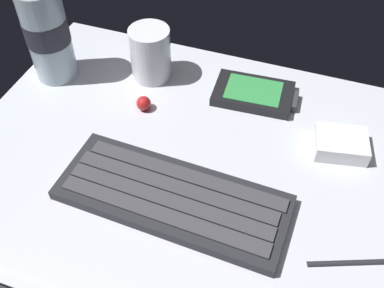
{
  "coord_description": "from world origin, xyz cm",
  "views": [
    {
      "loc": [
        13.23,
        -37.32,
        46.87
      ],
      "look_at": [
        0.0,
        0.0,
        3.0
      ],
      "focal_mm": 41.99,
      "sensor_mm": 36.0,
      "label": 1
    }
  ],
  "objects": [
    {
      "name": "ground_plane",
      "position": [
        0.0,
        -0.23,
        -0.99
      ],
      "size": [
        64.0,
        48.0,
        2.8
      ],
      "color": "silver"
    },
    {
      "name": "juice_cup",
      "position": [
        -12.14,
        14.76,
        3.91
      ],
      "size": [
        6.4,
        6.4,
        8.5
      ],
      "color": "silver",
      "rests_on": "ground_plane"
    },
    {
      "name": "handheld_device",
      "position": [
        4.87,
        15.01,
        0.73
      ],
      "size": [
        13.13,
        8.34,
        1.5
      ],
      "color": "black",
      "rests_on": "ground_plane"
    },
    {
      "name": "keyboard",
      "position": [
        0.45,
        -7.35,
        0.81
      ],
      "size": [
        29.39,
        12.08,
        1.7
      ],
      "color": "#232328",
      "rests_on": "ground_plane"
    },
    {
      "name": "water_bottle",
      "position": [
        -26.78,
        9.91,
        9.01
      ],
      "size": [
        6.73,
        6.73,
        20.8
      ],
      "color": "silver",
      "rests_on": "ground_plane"
    },
    {
      "name": "trackball_mouse",
      "position": [
        -10.15,
        6.93,
        1.1
      ],
      "size": [
        2.2,
        2.2,
        2.2
      ],
      "primitive_type": "sphere",
      "color": "red",
      "rests_on": "ground_plane"
    },
    {
      "name": "charger_block",
      "position": [
        18.71,
        8.37,
        1.2
      ],
      "size": [
        7.94,
        6.83,
        2.4
      ],
      "primitive_type": "cube",
      "rotation": [
        0.0,
        0.0,
        0.19
      ],
      "color": "white",
      "rests_on": "ground_plane"
    },
    {
      "name": "stylus_pen",
      "position": [
        21.94,
        -8.71,
        0.35
      ],
      "size": [
        9.09,
        4.14,
        0.7
      ],
      "primitive_type": "cylinder",
      "rotation": [
        0.0,
        1.57,
        0.38
      ],
      "color": "#26262B",
      "rests_on": "ground_plane"
    }
  ]
}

